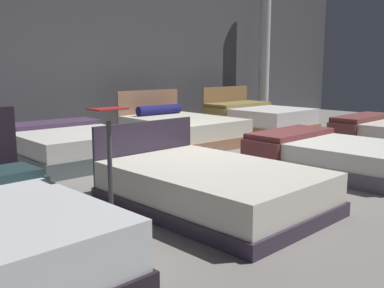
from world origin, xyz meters
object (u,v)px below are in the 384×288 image
(bed_2, at_px, (331,155))
(price_sign, at_px, (111,186))
(bed_6, at_px, (181,130))
(bed_1, at_px, (211,186))
(support_pillar, at_px, (264,53))
(bed_7, at_px, (258,118))
(bed_5, at_px, (68,145))

(bed_2, distance_m, price_sign, 3.48)
(bed_2, height_order, bed_6, bed_6)
(bed_1, relative_size, bed_2, 1.04)
(price_sign, relative_size, support_pillar, 0.30)
(bed_1, bearing_deg, bed_6, 51.57)
(support_pillar, bearing_deg, bed_6, -163.32)
(bed_6, relative_size, bed_7, 1.04)
(bed_6, bearing_deg, price_sign, -137.83)
(bed_2, relative_size, bed_6, 0.97)
(bed_2, xyz_separation_m, bed_6, (-0.01, 3.03, 0.04))
(bed_2, relative_size, price_sign, 1.99)
(bed_2, bearing_deg, support_pillar, 45.66)
(bed_1, xyz_separation_m, bed_7, (4.63, 3.05, 0.06))
(support_pillar, bearing_deg, bed_2, -133.35)
(bed_2, bearing_deg, bed_1, 178.88)
(price_sign, bearing_deg, bed_1, -4.20)
(bed_5, relative_size, bed_6, 0.94)
(bed_5, relative_size, price_sign, 1.93)
(bed_1, xyz_separation_m, bed_2, (2.35, -0.01, -0.00))
(bed_2, height_order, bed_5, bed_5)
(bed_5, xyz_separation_m, price_sign, (-1.17, -2.94, 0.17))
(bed_6, relative_size, support_pillar, 0.62)
(bed_6, bearing_deg, bed_7, 2.30)
(bed_5, distance_m, bed_7, 4.59)
(bed_2, bearing_deg, bed_7, 52.32)
(bed_1, relative_size, price_sign, 2.06)
(bed_5, bearing_deg, bed_1, -89.16)
(bed_1, distance_m, support_pillar, 7.78)
(bed_6, xyz_separation_m, support_pillar, (4.00, 1.20, 1.50))
(bed_5, relative_size, bed_7, 0.98)
(bed_2, bearing_deg, price_sign, 177.56)
(bed_6, height_order, price_sign, price_sign)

